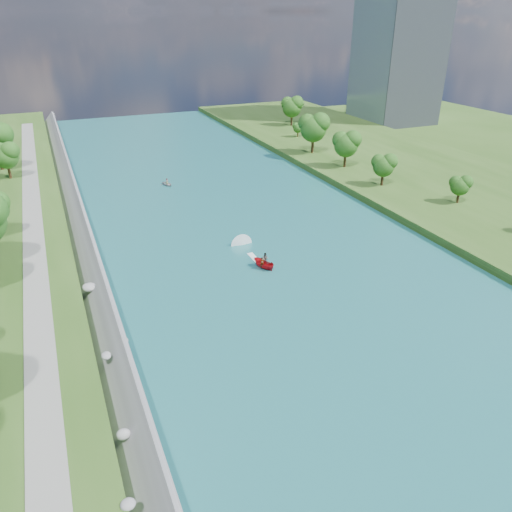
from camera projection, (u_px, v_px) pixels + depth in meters
name	position (u px, v px, depth m)	size (l,w,h in m)	color
ground	(313.00, 304.00, 64.66)	(260.00, 260.00, 0.00)	#2D5119
river_water	(254.00, 244.00, 81.17)	(55.00, 240.00, 0.10)	#195B60
berm_east	(485.00, 200.00, 98.20)	(44.00, 240.00, 1.50)	#2D5119
riprap_bank	(88.00, 264.00, 70.89)	(4.47, 236.00, 4.07)	slate
riverside_path	(35.00, 260.00, 68.23)	(3.00, 200.00, 0.10)	gray
office_tower	(401.00, 26.00, 158.83)	(22.00, 22.00, 60.00)	gray
trees_east	(398.00, 159.00, 104.08)	(17.21, 139.15, 11.79)	#214412
motorboat	(259.00, 259.00, 74.88)	(3.60, 18.73, 2.12)	#B20E15
raft	(167.00, 184.00, 108.38)	(3.12, 3.72, 1.49)	gray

